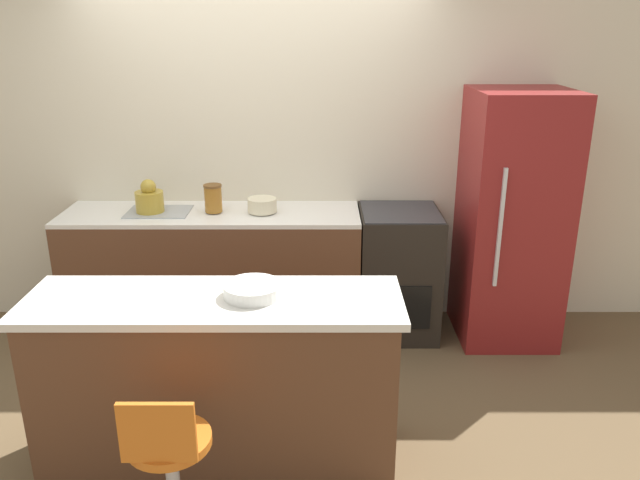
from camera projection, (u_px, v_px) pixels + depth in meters
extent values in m
plane|color=brown|center=(253.00, 350.00, 4.45)|extent=(14.00, 14.00, 0.00)
cube|color=beige|center=(255.00, 152.00, 4.63)|extent=(8.00, 0.06, 2.60)
cube|color=brown|center=(212.00, 275.00, 4.60)|extent=(2.12, 0.60, 0.90)
cube|color=white|center=(208.00, 214.00, 4.44)|extent=(2.12, 0.60, 0.03)
cube|color=#9EA3A8|center=(156.00, 212.00, 4.44)|extent=(0.44, 0.33, 0.01)
cube|color=brown|center=(216.00, 384.00, 3.23)|extent=(1.80, 0.54, 0.89)
cube|color=white|center=(211.00, 302.00, 3.08)|extent=(1.88, 0.57, 0.04)
cube|color=black|center=(395.00, 273.00, 4.60)|extent=(0.57, 0.60, 0.93)
cube|color=black|center=(400.00, 308.00, 4.36)|extent=(0.40, 0.01, 0.33)
cube|color=#333338|center=(398.00, 212.00, 4.44)|extent=(0.55, 0.57, 0.01)
cube|color=maroon|center=(509.00, 219.00, 4.42)|extent=(0.67, 0.69, 1.80)
cube|color=silver|center=(497.00, 228.00, 4.07)|extent=(0.02, 0.02, 0.81)
cylinder|color=orange|center=(167.00, 441.00, 2.66)|extent=(0.36, 0.36, 0.04)
cube|color=orange|center=(155.00, 433.00, 2.46)|extent=(0.31, 0.02, 0.27)
cylinder|color=#B29333|center=(147.00, 202.00, 4.40)|extent=(0.20, 0.20, 0.15)
sphere|color=#B29333|center=(145.00, 187.00, 4.37)|extent=(0.11, 0.11, 0.11)
cylinder|color=beige|center=(259.00, 205.00, 4.41)|extent=(0.21, 0.21, 0.10)
cylinder|color=#9E6623|center=(210.00, 199.00, 4.40)|extent=(0.12, 0.12, 0.18)
cylinder|color=brown|center=(210.00, 186.00, 4.37)|extent=(0.13, 0.13, 0.02)
cylinder|color=white|center=(250.00, 290.00, 3.08)|extent=(0.29, 0.29, 0.07)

